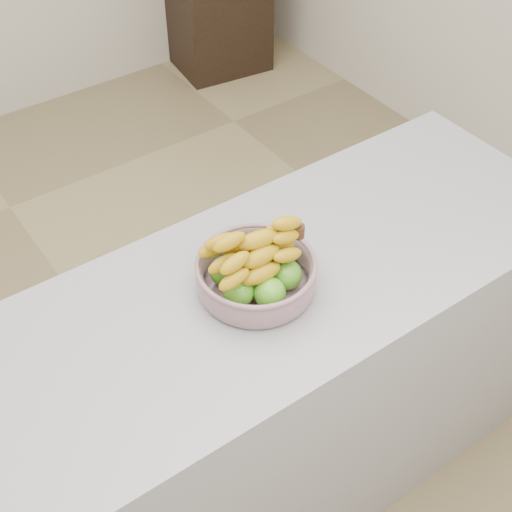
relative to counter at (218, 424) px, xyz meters
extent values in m
plane|color=#8B7C55|center=(0.00, 0.54, -0.45)|extent=(4.00, 4.00, 0.00)
cube|color=#999AA1|center=(0.00, 0.00, 0.00)|extent=(2.00, 0.60, 0.90)
cylinder|color=#8992A4|center=(0.12, 0.00, 0.46)|extent=(0.24, 0.24, 0.01)
torus|color=#8992A4|center=(0.12, 0.00, 0.52)|extent=(0.28, 0.28, 0.01)
sphere|color=#35981A|center=(0.11, -0.07, 0.50)|extent=(0.07, 0.07, 0.07)
sphere|color=#35981A|center=(0.18, -0.04, 0.50)|extent=(0.07, 0.07, 0.07)
sphere|color=#35981A|center=(0.19, 0.02, 0.50)|extent=(0.07, 0.07, 0.07)
sphere|color=#35981A|center=(0.13, 0.07, 0.50)|extent=(0.07, 0.07, 0.07)
sphere|color=#35981A|center=(0.07, 0.04, 0.50)|extent=(0.07, 0.07, 0.07)
sphere|color=#35981A|center=(0.06, -0.02, 0.50)|extent=(0.07, 0.07, 0.07)
ellipsoid|color=yellow|center=(0.11, -0.04, 0.54)|extent=(0.18, 0.05, 0.04)
ellipsoid|color=yellow|center=(0.11, 0.00, 0.54)|extent=(0.18, 0.07, 0.04)
ellipsoid|color=yellow|center=(0.12, 0.04, 0.54)|extent=(0.18, 0.09, 0.04)
ellipsoid|color=yellow|center=(0.12, -0.02, 0.57)|extent=(0.17, 0.04, 0.04)
ellipsoid|color=yellow|center=(0.13, 0.02, 0.57)|extent=(0.18, 0.10, 0.04)
ellipsoid|color=yellow|center=(0.13, 0.00, 0.60)|extent=(0.18, 0.07, 0.04)
cylinder|color=#412714|center=(0.23, -0.02, 0.58)|extent=(0.03, 0.03, 0.03)
camera|label=1|loc=(-0.53, -0.93, 1.63)|focal=50.00mm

